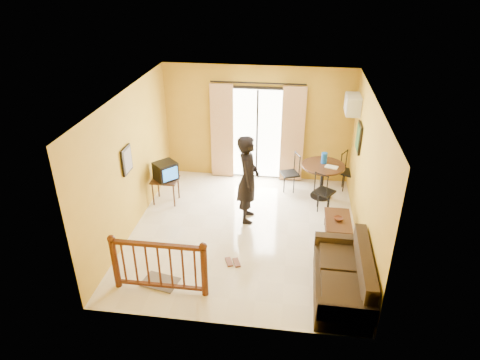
# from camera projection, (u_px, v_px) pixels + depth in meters

# --- Properties ---
(ground) EXTENTS (5.00, 5.00, 0.00)m
(ground) POSITION_uv_depth(u_px,v_px,m) (244.00, 231.00, 8.70)
(ground) COLOR beige
(ground) RESTS_ON ground
(room_shell) EXTENTS (5.00, 5.00, 5.00)m
(room_shell) POSITION_uv_depth(u_px,v_px,m) (244.00, 155.00, 7.91)
(room_shell) COLOR white
(room_shell) RESTS_ON ground
(balcony_door) EXTENTS (2.25, 0.14, 2.46)m
(balcony_door) POSITION_uv_depth(u_px,v_px,m) (257.00, 133.00, 10.29)
(balcony_door) COLOR black
(balcony_door) RESTS_ON ground
(tv_table) EXTENTS (0.57, 0.48, 0.57)m
(tv_table) POSITION_uv_depth(u_px,v_px,m) (165.00, 182.00, 9.54)
(tv_table) COLOR black
(tv_table) RESTS_ON ground
(television) EXTENTS (0.60, 0.60, 0.40)m
(television) POSITION_uv_depth(u_px,v_px,m) (166.00, 171.00, 9.40)
(television) COLOR black
(television) RESTS_ON tv_table
(picture_left) EXTENTS (0.05, 0.42, 0.52)m
(picture_left) POSITION_uv_depth(u_px,v_px,m) (127.00, 160.00, 8.08)
(picture_left) COLOR black
(picture_left) RESTS_ON room_shell
(dining_table) EXTENTS (0.97, 0.97, 0.81)m
(dining_table) POSITION_uv_depth(u_px,v_px,m) (323.00, 172.00, 9.67)
(dining_table) COLOR black
(dining_table) RESTS_ON ground
(water_jug) EXTENTS (0.13, 0.13, 0.25)m
(water_jug) POSITION_uv_depth(u_px,v_px,m) (324.00, 158.00, 9.63)
(water_jug) COLOR #124AAD
(water_jug) RESTS_ON dining_table
(serving_tray) EXTENTS (0.32, 0.26, 0.02)m
(serving_tray) POSITION_uv_depth(u_px,v_px,m) (332.00, 167.00, 9.48)
(serving_tray) COLOR beige
(serving_tray) RESTS_ON dining_table
(dining_chairs) EXTENTS (1.92, 1.56, 0.95)m
(dining_chairs) POSITION_uv_depth(u_px,v_px,m) (319.00, 196.00, 9.98)
(dining_chairs) COLOR black
(dining_chairs) RESTS_ON ground
(air_conditioner) EXTENTS (0.31, 0.60, 0.40)m
(air_conditioner) POSITION_uv_depth(u_px,v_px,m) (353.00, 104.00, 9.17)
(air_conditioner) COLOR silver
(air_conditioner) RESTS_ON room_shell
(botanical_print) EXTENTS (0.05, 0.50, 0.60)m
(botanical_print) POSITION_uv_depth(u_px,v_px,m) (359.00, 138.00, 8.81)
(botanical_print) COLOR black
(botanical_print) RESTS_ON room_shell
(coffee_table) EXTENTS (0.50, 0.90, 0.40)m
(coffee_table) POSITION_uv_depth(u_px,v_px,m) (337.00, 225.00, 8.42)
(coffee_table) COLOR black
(coffee_table) RESTS_ON ground
(bowl) EXTENTS (0.23, 0.23, 0.06)m
(bowl) POSITION_uv_depth(u_px,v_px,m) (338.00, 219.00, 8.33)
(bowl) COLOR brown
(bowl) RESTS_ON coffee_table
(sofa) EXTENTS (0.87, 1.84, 0.88)m
(sofa) POSITION_uv_depth(u_px,v_px,m) (345.00, 280.00, 6.90)
(sofa) COLOR black
(sofa) RESTS_ON ground
(standing_person) EXTENTS (0.50, 0.72, 1.89)m
(standing_person) POSITION_uv_depth(u_px,v_px,m) (248.00, 179.00, 8.69)
(standing_person) COLOR black
(standing_person) RESTS_ON ground
(stair_balustrade) EXTENTS (1.63, 0.13, 1.04)m
(stair_balustrade) POSITION_uv_depth(u_px,v_px,m) (159.00, 263.00, 6.91)
(stair_balustrade) COLOR #471E0F
(stair_balustrade) RESTS_ON ground
(doormat) EXTENTS (0.67, 0.51, 0.02)m
(doormat) POSITION_uv_depth(u_px,v_px,m) (160.00, 282.00, 7.33)
(doormat) COLOR #5C5249
(doormat) RESTS_ON ground
(sandals) EXTENTS (0.32, 0.27, 0.03)m
(sandals) POSITION_uv_depth(u_px,v_px,m) (233.00, 262.00, 7.80)
(sandals) COLOR brown
(sandals) RESTS_ON ground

